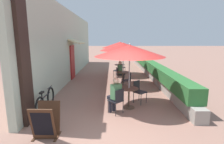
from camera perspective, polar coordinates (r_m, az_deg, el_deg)
ground_plane at (r=4.99m, az=-1.68°, el=-19.28°), size 120.00×120.00×0.00m
cafe_facade_wall at (r=11.92m, az=-13.26°, el=8.50°), size 0.98×14.85×4.20m
planter_hedge at (r=12.10m, az=12.35°, el=1.16°), size 0.60×13.85×1.01m
patio_table_near at (r=6.44m, az=5.33°, el=-7.24°), size 0.70×0.70×0.75m
patio_umbrella_near at (r=6.14m, az=5.59°, el=6.97°), size 2.46×2.46×2.35m
cafe_chair_near_left at (r=7.00m, az=8.50°, el=-5.81°), size 0.57×0.57×0.87m
cafe_chair_near_right at (r=5.90m, az=1.55°, el=-8.88°), size 0.57×0.57×0.87m
seated_patron_near_right at (r=5.92m, az=0.77°, el=-7.07°), size 0.51×0.51×1.25m
patio_table_mid at (r=9.47m, az=3.38°, el=-1.36°), size 0.70×0.70×0.75m
patio_umbrella_mid at (r=9.27m, az=3.49°, el=8.26°), size 2.46×2.46×2.35m
cafe_chair_mid_left at (r=8.83m, az=4.90°, el=-2.26°), size 0.46×0.46×0.87m
cafe_chair_mid_right at (r=10.11m, az=2.05°, el=-0.57°), size 0.46×0.46×0.87m
seated_patron_mid_right at (r=10.10m, az=2.68°, el=0.40°), size 0.45×0.38×1.25m
patio_table_far at (r=12.15m, az=2.33°, el=1.35°), size 0.70×0.70×0.75m
patio_umbrella_far at (r=11.99m, az=2.39°, el=8.83°), size 2.46×2.46×2.35m
cafe_chair_far_left at (r=12.83m, az=2.83°, el=1.85°), size 0.50×0.50×0.87m
cafe_chair_far_right at (r=11.47m, az=1.78°, el=0.80°), size 0.50×0.50×0.87m
coffee_cup_far at (r=11.98m, az=2.47°, el=2.56°), size 0.07×0.07×0.09m
bicycle_leaning at (r=6.60m, az=-21.05°, el=-8.86°), size 0.12×1.80×0.79m
menu_board at (r=4.93m, az=-20.97°, el=-14.77°), size 0.63×0.64×0.88m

